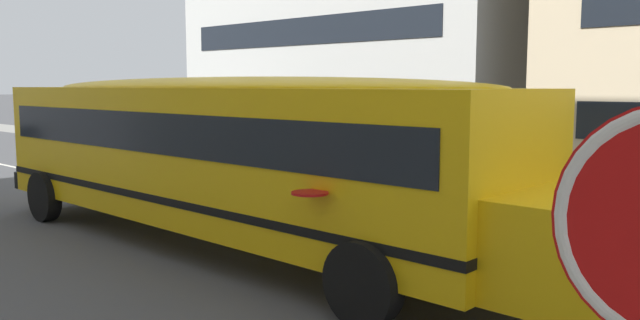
% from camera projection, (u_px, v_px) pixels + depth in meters
% --- Properties ---
extents(ground_plane, '(400.00, 400.00, 0.00)m').
position_uv_depth(ground_plane, '(349.00, 239.00, 12.34)').
color(ground_plane, '#4C4C4F').
extents(sidewalk_far, '(120.00, 3.00, 0.01)m').
position_uv_depth(sidewalk_far, '(536.00, 188.00, 18.30)').
color(sidewalk_far, gray).
rests_on(sidewalk_far, ground_plane).
extents(lane_centreline, '(110.00, 0.16, 0.01)m').
position_uv_depth(lane_centreline, '(349.00, 238.00, 12.34)').
color(lane_centreline, silver).
rests_on(lane_centreline, ground_plane).
extents(school_bus, '(13.81, 3.31, 3.08)m').
position_uv_depth(school_bus, '(230.00, 147.00, 11.48)').
color(school_bus, yellow).
rests_on(school_bus, ground_plane).
extents(parked_car_green_end_of_row, '(3.96, 1.99, 1.64)m').
position_uv_depth(parked_car_green_end_of_row, '(103.00, 131.00, 29.21)').
color(parked_car_green_end_of_row, '#236038').
rests_on(parked_car_green_end_of_row, ground_plane).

